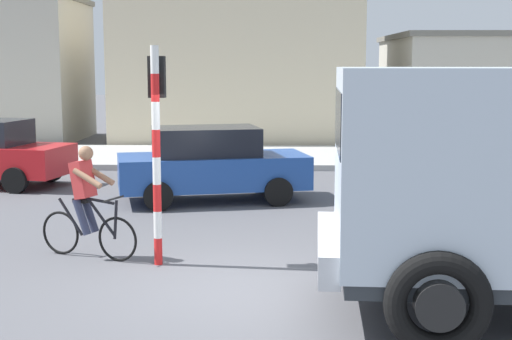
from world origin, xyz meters
TOP-DOWN VIEW (x-y plane):
  - ground_plane at (0.00, 0.00)m, footprint 120.00×120.00m
  - sidewalk_far at (0.00, 13.16)m, footprint 80.00×5.00m
  - cyclist at (-2.31, 1.38)m, footprint 1.61×0.77m
  - traffic_light_pole at (-1.18, 1.09)m, footprint 0.24×0.43m
  - car_far_side at (-0.80, 6.11)m, footprint 4.28×2.54m
  - building_mid_block at (-0.73, 18.66)m, footprint 9.07×5.76m

SIDE VIEW (x-z plane):
  - ground_plane at x=0.00m, z-range 0.00..0.00m
  - sidewalk_far at x=0.00m, z-range 0.00..0.16m
  - car_far_side at x=-0.80m, z-range 0.02..1.62m
  - cyclist at x=-2.31m, z-range 0.00..1.72m
  - traffic_light_pole at x=-1.18m, z-range 0.47..3.67m
  - building_mid_block at x=-0.73m, z-range 0.00..6.09m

